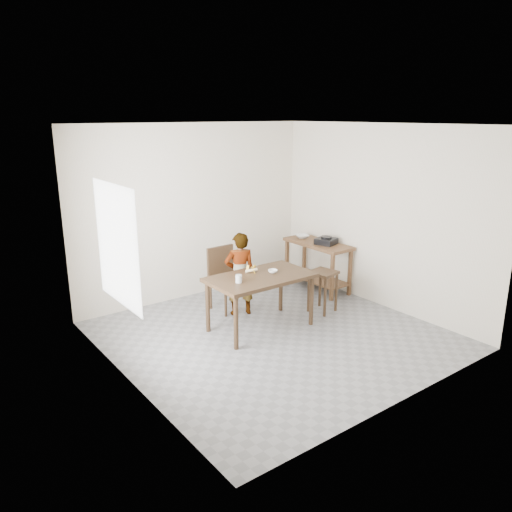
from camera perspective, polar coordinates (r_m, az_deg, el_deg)
floor at (r=6.69m, az=2.08°, el=-9.19°), size 4.00×4.00×0.04m
ceiling at (r=6.06m, az=2.35°, el=14.98°), size 4.00×4.00×0.04m
wall_back at (r=7.87m, az=-7.13°, el=5.05°), size 4.00×0.04×2.70m
wall_front at (r=4.90m, az=17.29°, el=-2.30°), size 4.00×0.04×2.70m
wall_left at (r=5.24m, az=-15.21°, el=-0.94°), size 0.04×4.00×2.70m
wall_right at (r=7.64m, az=14.09°, el=4.37°), size 0.04×4.00×2.70m
window_pane at (r=5.40m, az=-15.63°, el=1.18°), size 0.02×1.10×1.30m
dining_table at (r=6.75m, az=0.51°, el=-5.29°), size 1.40×0.80×0.75m
prep_counter at (r=8.31m, az=7.01°, el=-1.10°), size 0.50×1.20×0.80m
child at (r=7.16m, az=-1.87°, el=-2.06°), size 0.52×0.44×1.22m
dining_chair at (r=7.36m, az=-3.16°, el=-2.71°), size 0.47×0.47×0.93m
stool at (r=7.40m, az=7.61°, el=-4.02°), size 0.41×0.41×0.62m
glass_tumbler at (r=6.35m, az=-1.99°, el=-2.61°), size 0.10×0.10×0.10m
small_bowl at (r=6.75m, az=1.93°, el=-1.75°), size 0.16×0.16×0.04m
banana at (r=6.76m, az=-0.52°, el=-1.60°), size 0.22×0.18×0.07m
serving_bowl at (r=8.45m, az=5.31°, el=2.25°), size 0.29×0.29×0.06m
gas_burner at (r=8.10m, az=8.02°, el=1.70°), size 0.37×0.37×0.10m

